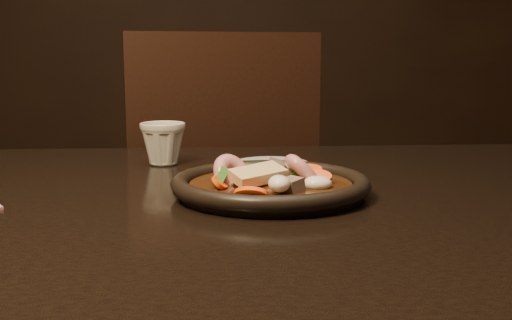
{
  "coord_description": "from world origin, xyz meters",
  "views": [
    {
      "loc": [
        0.15,
        -0.89,
        0.95
      ],
      "look_at": [
        0.21,
        -0.01,
        0.8
      ],
      "focal_mm": 45.0,
      "sensor_mm": 36.0,
      "label": 1
    }
  ],
  "objects": [
    {
      "name": "stirfry",
      "position": [
        0.23,
        -0.02,
        0.77
      ],
      "size": [
        0.18,
        0.18,
        0.06
      ],
      "color": "#361B09",
      "rests_on": "plate"
    },
    {
      "name": "soy_dish",
      "position": [
        0.16,
        -0.04,
        0.76
      ],
      "size": [
        0.09,
        0.09,
        0.01
      ],
      "primitive_type": "cylinder",
      "color": "silver",
      "rests_on": "table"
    },
    {
      "name": "table",
      "position": [
        0.0,
        0.0,
        0.67
      ],
      "size": [
        1.6,
        0.9,
        0.75
      ],
      "color": "black",
      "rests_on": "floor"
    },
    {
      "name": "plate",
      "position": [
        0.23,
        -0.02,
        0.76
      ],
      "size": [
        0.28,
        0.28,
        0.03
      ],
      "color": "black",
      "rests_on": "table"
    },
    {
      "name": "chair",
      "position": [
        0.15,
        0.7,
        0.54
      ],
      "size": [
        0.55,
        0.55,
        0.99
      ],
      "rotation": [
        0.0,
        0.0,
        3.33
      ],
      "color": "black",
      "rests_on": "floor"
    },
    {
      "name": "tea_cup",
      "position": [
        0.06,
        0.24,
        0.79
      ],
      "size": [
        0.1,
        0.09,
        0.08
      ],
      "primitive_type": "imported",
      "rotation": [
        0.0,
        0.0,
        -0.26
      ],
      "color": "beige",
      "rests_on": "table"
    },
    {
      "name": "saucer_right",
      "position": [
        0.25,
        0.18,
        0.76
      ],
      "size": [
        0.13,
        0.13,
        0.01
      ],
      "primitive_type": "cylinder",
      "color": "silver",
      "rests_on": "table"
    }
  ]
}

